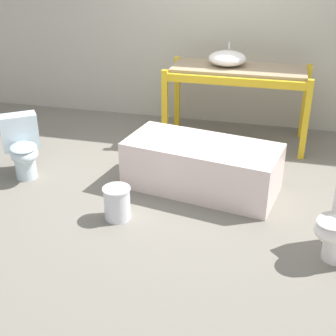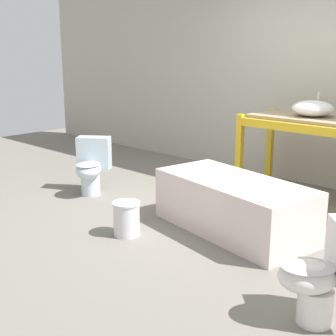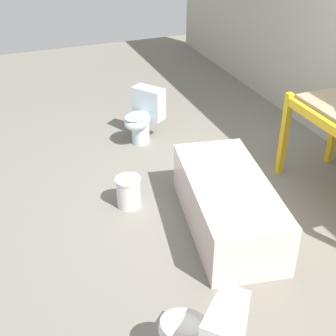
# 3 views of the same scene
# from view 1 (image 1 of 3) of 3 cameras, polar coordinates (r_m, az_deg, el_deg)

# --- Properties ---
(ground_plane) EXTENTS (12.00, 12.00, 0.00)m
(ground_plane) POSITION_cam_1_polar(r_m,az_deg,el_deg) (5.15, 2.33, -1.08)
(ground_plane) COLOR slate
(warehouse_wall_rear) EXTENTS (10.80, 0.08, 3.20)m
(warehouse_wall_rear) POSITION_cam_1_polar(r_m,az_deg,el_deg) (6.40, 6.15, 19.39)
(warehouse_wall_rear) COLOR #B2AD9E
(warehouse_wall_rear) RESTS_ON ground_plane
(shelving_rack) EXTENTS (1.74, 0.75, 0.96)m
(shelving_rack) POSITION_cam_1_polar(r_m,az_deg,el_deg) (5.85, 8.53, 10.57)
(shelving_rack) COLOR gold
(shelving_rack) RESTS_ON ground_plane
(sink_basin) EXTENTS (0.45, 0.44, 0.26)m
(sink_basin) POSITION_cam_1_polar(r_m,az_deg,el_deg) (5.85, 7.24, 13.13)
(sink_basin) COLOR white
(sink_basin) RESTS_ON shelving_rack
(bathtub_main) EXTENTS (1.65, 0.98, 0.51)m
(bathtub_main) POSITION_cam_1_polar(r_m,az_deg,el_deg) (4.80, 4.14, 0.63)
(bathtub_main) COLOR silver
(bathtub_main) RESTS_ON ground_plane
(toilet_near) EXTENTS (0.59, 0.63, 0.66)m
(toilet_near) POSITION_cam_1_polar(r_m,az_deg,el_deg) (5.27, -17.35, 2.60)
(toilet_near) COLOR silver
(toilet_near) RESTS_ON ground_plane
(bucket_white) EXTENTS (0.26, 0.26, 0.32)m
(bucket_white) POSITION_cam_1_polar(r_m,az_deg,el_deg) (4.36, -6.23, -4.20)
(bucket_white) COLOR silver
(bucket_white) RESTS_ON ground_plane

